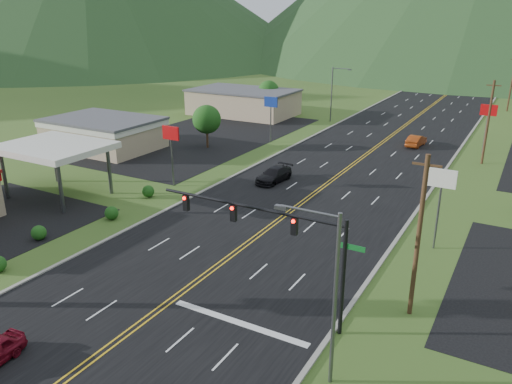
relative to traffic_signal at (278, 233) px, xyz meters
The scene contains 17 objects.
traffic_signal is the anchor object (origin of this frame).
streetlight_east 6.17m from the traffic_signal, 40.39° to the right, with size 3.28×0.25×9.00m.
streetlight_west 58.88m from the traffic_signal, 107.97° to the left, with size 3.28×0.25×9.00m.
gas_canopy 29.59m from the traffic_signal, 164.30° to the left, with size 10.00×8.00×5.30m.
building_west_mid 45.46m from the traffic_signal, 148.05° to the left, with size 14.40×10.40×4.10m.
building_west_far 64.15m from the traffic_signal, 122.56° to the left, with size 18.40×11.40×4.50m.
pole_sign_west_a 26.00m from the traffic_signal, 142.00° to the left, with size 2.00×0.18×6.40m.
pole_sign_west_b 43.17m from the traffic_signal, 118.32° to the left, with size 2.00×0.18×6.40m.
pole_sign_east_a 15.45m from the traffic_signal, 65.05° to the left, with size 2.00×0.18×6.40m.
pole_sign_east_b 46.47m from the traffic_signal, 81.94° to the left, with size 2.00×0.18×6.40m.
tree_west_a 40.80m from the traffic_signal, 130.50° to the left, with size 3.84×3.84×5.82m.
tree_west_b 66.01m from the traffic_signal, 118.49° to the left, with size 3.84×3.84×5.82m.
utility_pole_a 8.08m from the traffic_signal, 29.72° to the left, with size 1.60×0.28×10.00m.
utility_pole_b 41.60m from the traffic_signal, 80.29° to the left, with size 1.60×0.28×10.00m.
utility_pole_c 81.31m from the traffic_signal, 85.05° to the left, with size 1.60×0.28×10.00m.
car_dark_mid 25.73m from the traffic_signal, 117.84° to the left, with size 2.10×5.18×1.50m, color black.
car_red_far 45.96m from the traffic_signal, 92.41° to the left, with size 1.62×4.65×1.53m, color #90360F.
Camera 1 is at (18.16, -9.31, 17.14)m, focal length 35.00 mm.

